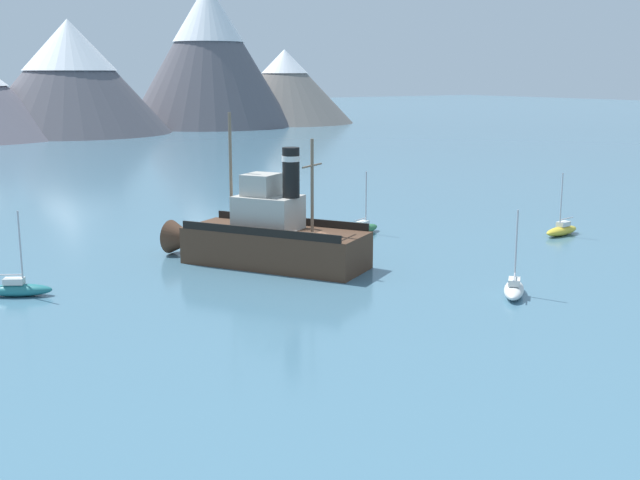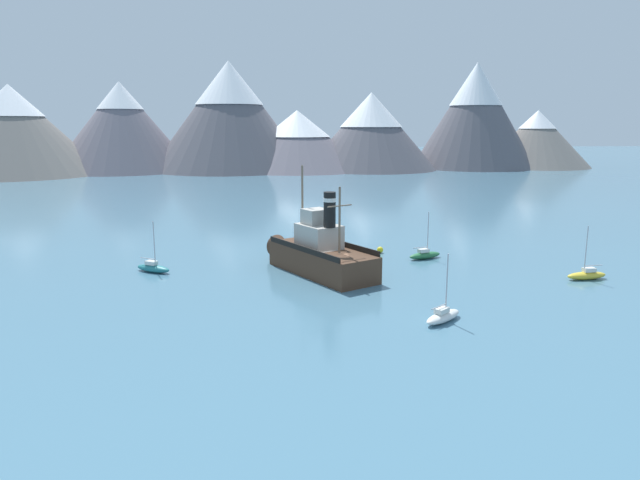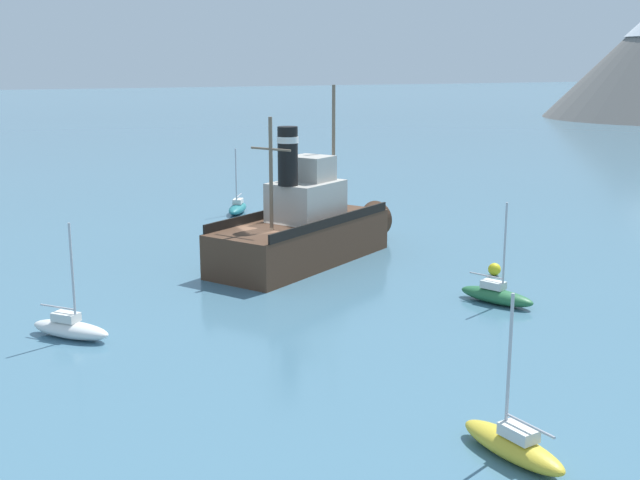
{
  "view_description": "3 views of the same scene",
  "coord_description": "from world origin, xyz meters",
  "px_view_note": "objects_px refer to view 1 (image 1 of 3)",
  "views": [
    {
      "loc": [
        -26.59,
        -41.82,
        12.42
      ],
      "look_at": [
        2.05,
        1.67,
        1.53
      ],
      "focal_mm": 45.0,
      "sensor_mm": 36.0,
      "label": 1
    },
    {
      "loc": [
        -4.55,
        -48.98,
        13.76
      ],
      "look_at": [
        -0.95,
        4.15,
        2.89
      ],
      "focal_mm": 32.0,
      "sensor_mm": 36.0,
      "label": 2
    },
    {
      "loc": [
        39.83,
        -15.06,
        11.28
      ],
      "look_at": [
        2.05,
        2.37,
        1.93
      ],
      "focal_mm": 45.0,
      "sensor_mm": 36.0,
      "label": 3
    }
  ],
  "objects_px": {
    "sailboat_green": "(364,229)",
    "sailboat_white": "(514,289)",
    "old_tugboat": "(267,237)",
    "sailboat_yellow": "(562,230)",
    "sailboat_teal": "(18,289)",
    "mooring_buoy": "(298,229)"
  },
  "relations": [
    {
      "from": "old_tugboat",
      "to": "sailboat_white",
      "type": "relative_size",
      "value": 2.88
    },
    {
      "from": "sailboat_green",
      "to": "mooring_buoy",
      "type": "bearing_deg",
      "value": 144.13
    },
    {
      "from": "mooring_buoy",
      "to": "sailboat_teal",
      "type": "bearing_deg",
      "value": -163.82
    },
    {
      "from": "sailboat_teal",
      "to": "sailboat_yellow",
      "type": "distance_m",
      "value": 39.95
    },
    {
      "from": "sailboat_green",
      "to": "sailboat_yellow",
      "type": "bearing_deg",
      "value": -35.16
    },
    {
      "from": "old_tugboat",
      "to": "mooring_buoy",
      "type": "xyz_separation_m",
      "value": [
        7.24,
        7.76,
        -1.49
      ]
    },
    {
      "from": "old_tugboat",
      "to": "sailboat_green",
      "type": "xyz_separation_m",
      "value": [
        11.4,
        4.75,
        -1.4
      ]
    },
    {
      "from": "mooring_buoy",
      "to": "old_tugboat",
      "type": "bearing_deg",
      "value": -133.0
    },
    {
      "from": "sailboat_teal",
      "to": "mooring_buoy",
      "type": "bearing_deg",
      "value": 16.18
    },
    {
      "from": "sailboat_green",
      "to": "sailboat_white",
      "type": "relative_size",
      "value": 1.0
    },
    {
      "from": "sailboat_white",
      "to": "mooring_buoy",
      "type": "relative_size",
      "value": 7.19
    },
    {
      "from": "sailboat_yellow",
      "to": "sailboat_white",
      "type": "height_order",
      "value": "same"
    },
    {
      "from": "sailboat_white",
      "to": "mooring_buoy",
      "type": "distance_m",
      "value": 22.07
    },
    {
      "from": "sailboat_white",
      "to": "sailboat_green",
      "type": "bearing_deg",
      "value": 79.67
    },
    {
      "from": "sailboat_green",
      "to": "sailboat_white",
      "type": "height_order",
      "value": "same"
    },
    {
      "from": "sailboat_teal",
      "to": "mooring_buoy",
      "type": "relative_size",
      "value": 7.19
    },
    {
      "from": "old_tugboat",
      "to": "mooring_buoy",
      "type": "relative_size",
      "value": 20.68
    },
    {
      "from": "sailboat_white",
      "to": "old_tugboat",
      "type": "bearing_deg",
      "value": 119.02
    },
    {
      "from": "sailboat_yellow",
      "to": "sailboat_white",
      "type": "xyz_separation_m",
      "value": [
        -16.08,
        -10.17,
        0.0
      ]
    },
    {
      "from": "old_tugboat",
      "to": "sailboat_teal",
      "type": "height_order",
      "value": "old_tugboat"
    },
    {
      "from": "old_tugboat",
      "to": "sailboat_yellow",
      "type": "distance_m",
      "value": 24.4
    },
    {
      "from": "sailboat_green",
      "to": "sailboat_white",
      "type": "bearing_deg",
      "value": -100.33
    }
  ]
}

